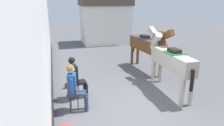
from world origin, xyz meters
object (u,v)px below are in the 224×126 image
(saddled_horse_near, at_px, (170,59))
(satchel_bag, at_px, (69,85))
(saddled_horse_far, at_px, (147,45))
(seated_visitor_far, at_px, (75,76))
(seated_visitor_near, at_px, (74,85))

(saddled_horse_near, distance_m, satchel_bag, 3.66)
(saddled_horse_far, xyz_separation_m, satchel_bag, (-3.46, -0.95, -1.06))
(seated_visitor_far, relative_size, saddled_horse_near, 0.46)
(seated_visitor_near, distance_m, saddled_horse_near, 3.28)
(saddled_horse_far, bearing_deg, satchel_bag, -164.64)
(seated_visitor_near, height_order, saddled_horse_near, saddled_horse_near)
(saddled_horse_far, bearing_deg, seated_visitor_near, -142.46)
(satchel_bag, bearing_deg, saddled_horse_far, -171.63)
(seated_visitor_near, bearing_deg, saddled_horse_far, 37.54)
(satchel_bag, bearing_deg, seated_visitor_near, 85.04)
(seated_visitor_near, relative_size, satchel_bag, 4.96)
(seated_visitor_far, bearing_deg, seated_visitor_near, -98.49)
(seated_visitor_far, xyz_separation_m, saddled_horse_near, (3.11, -0.30, 0.38))
(seated_visitor_near, relative_size, seated_visitor_far, 1.00)
(seated_visitor_near, height_order, saddled_horse_far, saddled_horse_far)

